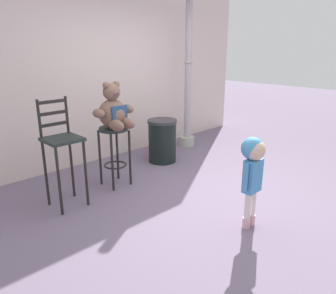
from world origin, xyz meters
The scene contains 8 objects.
ground_plane centered at (0.00, 0.00, 0.00)m, with size 24.00×24.00×0.00m, color slate.
building_wall centered at (0.00, 2.27, 1.62)m, with size 6.42×0.30×3.24m, color beige.
bar_stool_with_teddy centered at (-0.66, 1.07, 0.57)m, with size 0.38×0.38×0.81m.
teddy_bear centered at (-0.66, 1.04, 1.03)m, with size 0.58×0.52×0.60m.
child_walking centered at (-0.29, -0.81, 0.71)m, with size 0.31×0.25×0.98m.
trash_bin centered at (0.45, 1.32, 0.35)m, with size 0.48×0.48×0.70m.
lamppost centered at (1.39, 1.63, 1.05)m, with size 0.29×0.29×2.68m.
bar_chair_empty centered at (-1.43, 1.00, 0.73)m, with size 0.39×0.39×1.28m.
Camera 1 is at (-3.04, -2.41, 1.84)m, focal length 34.76 mm.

